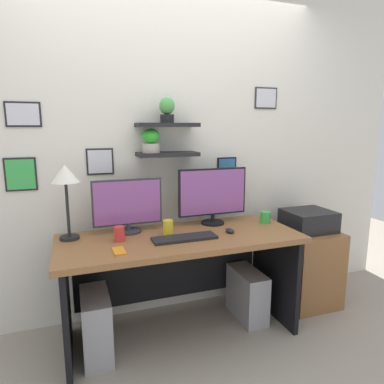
{
  "coord_description": "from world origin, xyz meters",
  "views": [
    {
      "loc": [
        -0.69,
        -2.18,
        1.5
      ],
      "look_at": [
        0.1,
        0.05,
        1.05
      ],
      "focal_mm": 31.9,
      "sensor_mm": 36.0,
      "label": 1
    }
  ],
  "objects_px": {
    "computer_mouse": "(230,231)",
    "computer_tower_left": "(96,325)",
    "drawer_cabinet": "(305,266)",
    "desk": "(179,261)",
    "printer": "(308,220)",
    "cell_phone": "(119,251)",
    "desk_lamp": "(66,180)",
    "monitor_left": "(128,205)",
    "monitor_right": "(213,195)",
    "keyboard": "(185,238)",
    "coffee_mug": "(265,217)",
    "computer_tower_right": "(247,294)",
    "water_cup": "(168,228)",
    "pen_cup": "(119,234)"
  },
  "relations": [
    {
      "from": "computer_mouse",
      "to": "computer_tower_left",
      "type": "relative_size",
      "value": 0.21
    },
    {
      "from": "drawer_cabinet",
      "to": "computer_mouse",
      "type": "bearing_deg",
      "value": -169.6
    },
    {
      "from": "desk",
      "to": "printer",
      "type": "xyz_separation_m",
      "value": [
        1.16,
        0.04,
        0.19
      ]
    },
    {
      "from": "desk",
      "to": "printer",
      "type": "distance_m",
      "value": 1.17
    },
    {
      "from": "computer_mouse",
      "to": "cell_phone",
      "type": "distance_m",
      "value": 0.82
    },
    {
      "from": "desk_lamp",
      "to": "printer",
      "type": "xyz_separation_m",
      "value": [
        1.89,
        -0.09,
        -0.43
      ]
    },
    {
      "from": "monitor_left",
      "to": "computer_mouse",
      "type": "height_order",
      "value": "monitor_left"
    },
    {
      "from": "monitor_right",
      "to": "cell_phone",
      "type": "bearing_deg",
      "value": -153.79
    },
    {
      "from": "keyboard",
      "to": "printer",
      "type": "height_order",
      "value": "printer"
    },
    {
      "from": "printer",
      "to": "computer_tower_left",
      "type": "relative_size",
      "value": 0.89
    },
    {
      "from": "keyboard",
      "to": "drawer_cabinet",
      "type": "xyz_separation_m",
      "value": [
        1.15,
        0.18,
        -0.44
      ]
    },
    {
      "from": "monitor_left",
      "to": "coffee_mug",
      "type": "distance_m",
      "value": 1.08
    },
    {
      "from": "computer_mouse",
      "to": "desk_lamp",
      "type": "xyz_separation_m",
      "value": [
        -1.09,
        0.23,
        0.39
      ]
    },
    {
      "from": "coffee_mug",
      "to": "computer_tower_right",
      "type": "xyz_separation_m",
      "value": [
        -0.17,
        -0.05,
        -0.6
      ]
    },
    {
      "from": "printer",
      "to": "monitor_left",
      "type": "bearing_deg",
      "value": 175.49
    },
    {
      "from": "computer_tower_right",
      "to": "water_cup",
      "type": "bearing_deg",
      "value": 179.83
    },
    {
      "from": "desk",
      "to": "cell_phone",
      "type": "distance_m",
      "value": 0.55
    },
    {
      "from": "drawer_cabinet",
      "to": "monitor_right",
      "type": "bearing_deg",
      "value": 171.9
    },
    {
      "from": "pen_cup",
      "to": "computer_tower_right",
      "type": "distance_m",
      "value": 1.15
    },
    {
      "from": "drawer_cabinet",
      "to": "computer_tower_right",
      "type": "height_order",
      "value": "drawer_cabinet"
    },
    {
      "from": "computer_tower_left",
      "to": "desk",
      "type": "bearing_deg",
      "value": 8.72
    },
    {
      "from": "keyboard",
      "to": "computer_tower_right",
      "type": "distance_m",
      "value": 0.8
    },
    {
      "from": "keyboard",
      "to": "coffee_mug",
      "type": "relative_size",
      "value": 4.89
    },
    {
      "from": "computer_tower_right",
      "to": "coffee_mug",
      "type": "bearing_deg",
      "value": 17.52
    },
    {
      "from": "keyboard",
      "to": "pen_cup",
      "type": "distance_m",
      "value": 0.44
    },
    {
      "from": "monitor_right",
      "to": "cell_phone",
      "type": "height_order",
      "value": "monitor_right"
    },
    {
      "from": "monitor_right",
      "to": "printer",
      "type": "relative_size",
      "value": 1.46
    },
    {
      "from": "drawer_cabinet",
      "to": "computer_tower_left",
      "type": "distance_m",
      "value": 1.77
    },
    {
      "from": "desk_lamp",
      "to": "pen_cup",
      "type": "xyz_separation_m",
      "value": [
        0.32,
        -0.15,
        -0.36
      ]
    },
    {
      "from": "computer_tower_right",
      "to": "monitor_left",
      "type": "bearing_deg",
      "value": 168.67
    },
    {
      "from": "desk_lamp",
      "to": "water_cup",
      "type": "distance_m",
      "value": 0.76
    },
    {
      "from": "pen_cup",
      "to": "printer",
      "type": "distance_m",
      "value": 1.58
    },
    {
      "from": "pen_cup",
      "to": "computer_tower_left",
      "type": "bearing_deg",
      "value": -159.0
    },
    {
      "from": "printer",
      "to": "coffee_mug",
      "type": "bearing_deg",
      "value": -179.03
    },
    {
      "from": "desk",
      "to": "pen_cup",
      "type": "xyz_separation_m",
      "value": [
        -0.42,
        -0.02,
        0.26
      ]
    },
    {
      "from": "monitor_left",
      "to": "desk_lamp",
      "type": "distance_m",
      "value": 0.46
    },
    {
      "from": "desk",
      "to": "coffee_mug",
      "type": "bearing_deg",
      "value": 2.9
    },
    {
      "from": "computer_tower_left",
      "to": "monitor_right",
      "type": "bearing_deg",
      "value": 15.23
    },
    {
      "from": "cell_phone",
      "to": "monitor_right",
      "type": "bearing_deg",
      "value": 24.58
    },
    {
      "from": "desk_lamp",
      "to": "coffee_mug",
      "type": "bearing_deg",
      "value": -3.68
    },
    {
      "from": "monitor_right",
      "to": "computer_mouse",
      "type": "bearing_deg",
      "value": -84.61
    },
    {
      "from": "monitor_right",
      "to": "printer",
      "type": "distance_m",
      "value": 0.87
    },
    {
      "from": "desk",
      "to": "drawer_cabinet",
      "type": "height_order",
      "value": "desk"
    },
    {
      "from": "keyboard",
      "to": "drawer_cabinet",
      "type": "distance_m",
      "value": 1.25
    },
    {
      "from": "monitor_right",
      "to": "computer_tower_right",
      "type": "height_order",
      "value": "monitor_right"
    },
    {
      "from": "cell_phone",
      "to": "pen_cup",
      "type": "xyz_separation_m",
      "value": [
        0.03,
        0.2,
        0.05
      ]
    },
    {
      "from": "pen_cup",
      "to": "printer",
      "type": "xyz_separation_m",
      "value": [
        1.57,
        0.07,
        -0.07
      ]
    },
    {
      "from": "desk",
      "to": "keyboard",
      "type": "height_order",
      "value": "keyboard"
    },
    {
      "from": "cell_phone",
      "to": "water_cup",
      "type": "bearing_deg",
      "value": 27.69
    },
    {
      "from": "monitor_left",
      "to": "keyboard",
      "type": "bearing_deg",
      "value": -41.87
    }
  ]
}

